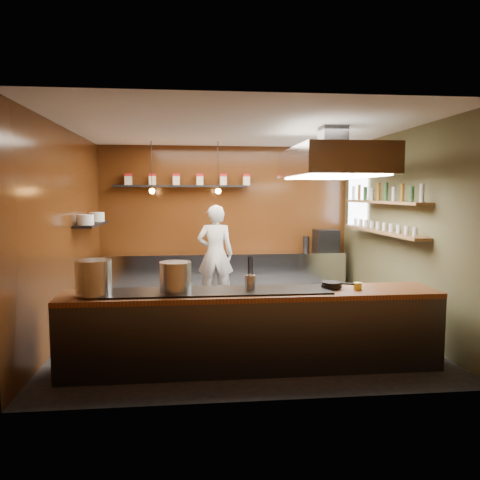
{
  "coord_description": "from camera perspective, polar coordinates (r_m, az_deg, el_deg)",
  "views": [
    {
      "loc": [
        -0.71,
        -6.92,
        2.06
      ],
      "look_at": [
        0.07,
        0.4,
        1.32
      ],
      "focal_mm": 35.0,
      "sensor_mm": 36.0,
      "label": 1
    }
  ],
  "objects": [
    {
      "name": "floor",
      "position": [
        7.26,
        -0.19,
        -10.77
      ],
      "size": [
        5.0,
        5.0,
        0.0
      ],
      "primitive_type": "plane",
      "color": "black",
      "rests_on": "ground"
    },
    {
      "name": "back_wall",
      "position": [
        9.47,
        -1.74,
        2.32
      ],
      "size": [
        5.0,
        0.0,
        5.0
      ],
      "primitive_type": "plane",
      "rotation": [
        1.57,
        0.0,
        0.0
      ],
      "color": "#3D210B",
      "rests_on": "ground"
    },
    {
      "name": "left_wall",
      "position": [
        7.17,
        -20.48,
        0.88
      ],
      "size": [
        0.0,
        5.0,
        5.0
      ],
      "primitive_type": "plane",
      "rotation": [
        1.57,
        0.0,
        1.57
      ],
      "color": "#3D210B",
      "rests_on": "ground"
    },
    {
      "name": "right_wall",
      "position": [
        7.65,
        18.78,
        1.21
      ],
      "size": [
        0.0,
        5.0,
        5.0
      ],
      "primitive_type": "plane",
      "rotation": [
        1.57,
        0.0,
        -1.57
      ],
      "color": "#484829",
      "rests_on": "ground"
    },
    {
      "name": "ceiling",
      "position": [
        7.02,
        -0.2,
        13.41
      ],
      "size": [
        5.0,
        5.0,
        0.0
      ],
      "primitive_type": "plane",
      "rotation": [
        3.14,
        0.0,
        0.0
      ],
      "color": "silver",
      "rests_on": "back_wall"
    },
    {
      "name": "window_pane",
      "position": [
        9.18,
        14.12,
        4.54
      ],
      "size": [
        0.0,
        1.0,
        1.0
      ],
      "primitive_type": "plane",
      "rotation": [
        1.57,
        0.0,
        -1.57
      ],
      "color": "white",
      "rests_on": "right_wall"
    },
    {
      "name": "prep_counter",
      "position": [
        9.26,
        -1.56,
        -4.3
      ],
      "size": [
        4.6,
        0.65,
        0.9
      ],
      "primitive_type": "cube",
      "color": "silver",
      "rests_on": "floor"
    },
    {
      "name": "pass_counter",
      "position": [
        5.6,
        1.47,
        -10.82
      ],
      "size": [
        4.4,
        0.72,
        0.94
      ],
      "color": "#38383D",
      "rests_on": "floor"
    },
    {
      "name": "tin_shelf",
      "position": [
        9.29,
        -7.27,
        6.53
      ],
      "size": [
        2.6,
        0.26,
        0.04
      ],
      "primitive_type": "cube",
      "color": "black",
      "rests_on": "back_wall"
    },
    {
      "name": "plate_shelf",
      "position": [
        8.1,
        -17.65,
        1.84
      ],
      "size": [
        0.3,
        1.4,
        0.04
      ],
      "primitive_type": "cube",
      "color": "black",
      "rests_on": "left_wall"
    },
    {
      "name": "bottle_shelf_upper",
      "position": [
        7.84,
        16.9,
        4.45
      ],
      "size": [
        0.26,
        2.8,
        0.04
      ],
      "primitive_type": "cube",
      "color": "olive",
      "rests_on": "right_wall"
    },
    {
      "name": "bottle_shelf_lower",
      "position": [
        7.86,
        16.8,
        1.02
      ],
      "size": [
        0.26,
        2.8,
        0.04
      ],
      "primitive_type": "cube",
      "color": "olive",
      "rests_on": "right_wall"
    },
    {
      "name": "extractor_hood",
      "position": [
        6.84,
        11.21,
        9.34
      ],
      "size": [
        1.2,
        2.0,
        0.72
      ],
      "color": "#38383D",
      "rests_on": "ceiling"
    },
    {
      "name": "pendant_left",
      "position": [
        8.65,
        -10.69,
        6.22
      ],
      "size": [
        0.1,
        0.1,
        0.95
      ],
      "color": "black",
      "rests_on": "ceiling"
    },
    {
      "name": "pendant_right",
      "position": [
        8.64,
        -2.68,
        6.31
      ],
      "size": [
        0.1,
        0.1,
        0.95
      ],
      "color": "black",
      "rests_on": "ceiling"
    },
    {
      "name": "storage_tins",
      "position": [
        9.29,
        -6.34,
        7.35
      ],
      "size": [
        2.43,
        0.13,
        0.22
      ],
      "color": "beige",
      "rests_on": "tin_shelf"
    },
    {
      "name": "plate_stacks",
      "position": [
        8.1,
        -17.67,
        2.54
      ],
      "size": [
        0.26,
        1.16,
        0.16
      ],
      "color": "white",
      "rests_on": "plate_shelf"
    },
    {
      "name": "bottles",
      "position": [
        7.84,
        16.93,
        5.47
      ],
      "size": [
        0.06,
        2.66,
        0.24
      ],
      "color": "silver",
      "rests_on": "bottle_shelf_upper"
    },
    {
      "name": "wine_glasses",
      "position": [
        7.86,
        16.81,
        1.64
      ],
      "size": [
        0.07,
        2.37,
        0.13
      ],
      "color": "silver",
      "rests_on": "bottle_shelf_lower"
    },
    {
      "name": "stockpot_large",
      "position": [
        5.44,
        -17.42,
        -4.35
      ],
      "size": [
        0.42,
        0.42,
        0.39
      ],
      "primitive_type": "cylinder",
      "rotation": [
        0.0,
        0.0,
        -0.06
      ],
      "color": "silver",
      "rests_on": "pass_counter"
    },
    {
      "name": "stockpot_small",
      "position": [
        5.41,
        -7.87,
        -4.45
      ],
      "size": [
        0.45,
        0.45,
        0.34
      ],
      "primitive_type": "cylinder",
      "rotation": [
        0.0,
        0.0,
        0.29
      ],
      "color": "#B0B3B7",
      "rests_on": "pass_counter"
    },
    {
      "name": "utensil_crock",
      "position": [
        5.51,
        1.26,
        -5.14
      ],
      "size": [
        0.15,
        0.15,
        0.16
      ],
      "primitive_type": "cylinder",
      "rotation": [
        0.0,
        0.0,
        -0.18
      ],
      "color": "silver",
      "rests_on": "pass_counter"
    },
    {
      "name": "frying_pan",
      "position": [
        5.73,
        11.15,
        -5.35
      ],
      "size": [
        0.4,
        0.25,
        0.06
      ],
      "color": "black",
      "rests_on": "pass_counter"
    },
    {
      "name": "butter_jar",
      "position": [
        5.74,
        14.15,
        -5.47
      ],
      "size": [
        0.13,
        0.13,
        0.09
      ],
      "primitive_type": "cylinder",
      "rotation": [
        0.0,
        0.0,
        0.43
      ],
      "color": "gold",
      "rests_on": "pass_counter"
    },
    {
      "name": "espresso_machine",
      "position": [
        9.49,
        10.45,
        -0.07
      ],
      "size": [
        0.46,
        0.44,
        0.44
      ],
      "primitive_type": "cube",
      "rotation": [
        0.0,
        0.0,
        0.05
      ],
      "color": "black",
      "rests_on": "prep_counter"
    },
    {
      "name": "chef",
      "position": [
        8.79,
        -3.03,
        -1.73
      ],
      "size": [
        0.7,
        0.49,
        1.85
      ],
      "primitive_type": "imported",
      "rotation": [
        0.0,
        0.0,
        3.08
      ],
      "color": "white",
      "rests_on": "floor"
    }
  ]
}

